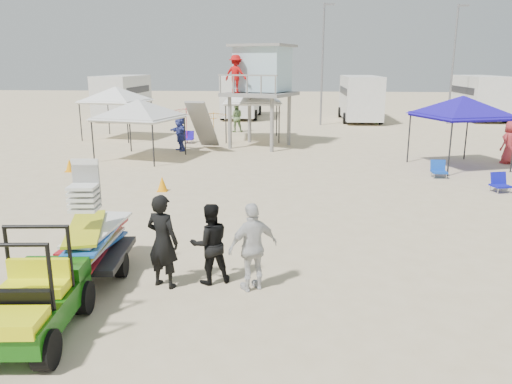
# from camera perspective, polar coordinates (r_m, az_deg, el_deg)

# --- Properties ---
(ground) EXTENTS (140.00, 140.00, 0.00)m
(ground) POSITION_cam_1_polar(r_m,az_deg,el_deg) (9.05, -4.85, -12.74)
(ground) COLOR beige
(ground) RESTS_ON ground
(utility_cart) EXTENTS (1.30, 2.31, 1.68)m
(utility_cart) POSITION_cam_1_polar(r_m,az_deg,el_deg) (8.40, -24.53, -10.38)
(utility_cart) COLOR #12510C
(utility_cart) RESTS_ON ground
(surf_trailer) EXTENTS (1.45, 2.42, 2.08)m
(surf_trailer) POSITION_cam_1_polar(r_m,az_deg,el_deg) (10.31, -18.35, -4.84)
(surf_trailer) COLOR black
(surf_trailer) RESTS_ON ground
(man_left) EXTENTS (0.77, 0.64, 1.81)m
(man_left) POSITION_cam_1_polar(r_m,az_deg,el_deg) (9.53, -10.62, -5.55)
(man_left) COLOR black
(man_left) RESTS_ON ground
(man_mid) EXTENTS (0.94, 0.85, 1.58)m
(man_mid) POSITION_cam_1_polar(r_m,az_deg,el_deg) (9.62, -5.29, -5.89)
(man_mid) COLOR black
(man_mid) RESTS_ON ground
(man_right) EXTENTS (1.05, 0.87, 1.68)m
(man_right) POSITION_cam_1_polar(r_m,az_deg,el_deg) (9.26, -0.34, -6.31)
(man_right) COLOR silver
(man_right) RESTS_ON ground
(lifeguard_tower) EXTENTS (3.96, 3.96, 4.94)m
(lifeguard_tower) POSITION_cam_1_polar(r_m,az_deg,el_deg) (25.45, 0.29, 13.45)
(lifeguard_tower) COLOR gray
(lifeguard_tower) RESTS_ON ground
(canopy_blue) EXTENTS (3.82, 3.82, 3.30)m
(canopy_blue) POSITION_cam_1_polar(r_m,az_deg,el_deg) (21.82, 22.58, 9.76)
(canopy_blue) COLOR black
(canopy_blue) RESTS_ON ground
(canopy_white_a) EXTENTS (3.71, 3.71, 3.03)m
(canopy_white_a) POSITION_cam_1_polar(r_m,az_deg,el_deg) (22.71, -13.26, 9.92)
(canopy_white_a) COLOR black
(canopy_white_a) RESTS_ON ground
(canopy_white_b) EXTENTS (3.49, 3.49, 3.30)m
(canopy_white_b) POSITION_cam_1_polar(r_m,az_deg,el_deg) (29.35, -15.78, 11.25)
(canopy_white_b) COLOR black
(canopy_white_b) RESTS_ON ground
(canopy_white_c) EXTENTS (3.24, 3.24, 3.27)m
(canopy_white_c) POSITION_cam_1_polar(r_m,az_deg,el_deg) (27.94, -0.41, 11.58)
(canopy_white_c) COLOR black
(canopy_white_c) RESTS_ON ground
(umbrella_a) EXTENTS (2.68, 2.71, 1.92)m
(umbrella_a) POSITION_cam_1_polar(r_m,az_deg,el_deg) (27.05, -7.92, 7.60)
(umbrella_a) COLOR red
(umbrella_a) RESTS_ON ground
(umbrella_b) EXTENTS (2.73, 2.74, 1.79)m
(umbrella_b) POSITION_cam_1_polar(r_m,az_deg,el_deg) (25.80, -4.81, 7.21)
(umbrella_b) COLOR orange
(umbrella_b) RESTS_ON ground
(cone_near) EXTENTS (0.34, 0.34, 0.50)m
(cone_near) POSITION_cam_1_polar(r_m,az_deg,el_deg) (20.95, -20.53, 2.87)
(cone_near) COLOR orange
(cone_near) RESTS_ON ground
(cone_far) EXTENTS (0.34, 0.34, 0.50)m
(cone_far) POSITION_cam_1_polar(r_m,az_deg,el_deg) (16.88, -10.67, 0.93)
(cone_far) COLOR #FF9808
(cone_far) RESTS_ON ground
(beach_chair_a) EXTENTS (0.56, 0.60, 0.64)m
(beach_chair_a) POSITION_cam_1_polar(r_m,az_deg,el_deg) (27.09, -7.73, 6.23)
(beach_chair_a) COLOR #1F0FA8
(beach_chair_a) RESTS_ON ground
(beach_chair_b) EXTENTS (0.65, 0.71, 0.64)m
(beach_chair_b) POSITION_cam_1_polar(r_m,az_deg,el_deg) (18.40, 26.06, 1.00)
(beach_chair_b) COLOR #0F12AA
(beach_chair_b) RESTS_ON ground
(beach_chair_c) EXTENTS (0.54, 0.58, 0.64)m
(beach_chair_c) POSITION_cam_1_polar(r_m,az_deg,el_deg) (19.85, 20.13, 2.49)
(beach_chair_c) COLOR #1041AE
(beach_chair_c) RESTS_ON ground
(rv_far_left) EXTENTS (2.64, 6.80, 3.25)m
(rv_far_left) POSITION_cam_1_polar(r_m,az_deg,el_deg) (40.29, -14.97, 10.67)
(rv_far_left) COLOR silver
(rv_far_left) RESTS_ON ground
(rv_mid_left) EXTENTS (2.65, 6.50, 3.25)m
(rv_mid_left) POSITION_cam_1_polar(r_m,az_deg,el_deg) (39.73, -1.67, 11.10)
(rv_mid_left) COLOR silver
(rv_mid_left) RESTS_ON ground
(rv_mid_right) EXTENTS (2.64, 7.00, 3.25)m
(rv_mid_right) POSITION_cam_1_polar(r_m,az_deg,el_deg) (38.27, 11.83, 10.67)
(rv_mid_right) COLOR silver
(rv_mid_right) RESTS_ON ground
(rv_far_right) EXTENTS (2.64, 6.60, 3.25)m
(rv_far_right) POSITION_cam_1_polar(r_m,az_deg,el_deg) (41.76, 24.12, 10.03)
(rv_far_right) COLOR silver
(rv_far_right) RESTS_ON ground
(light_pole_left) EXTENTS (0.14, 0.14, 8.00)m
(light_pole_left) POSITION_cam_1_polar(r_m,az_deg,el_deg) (34.96, 7.59, 14.13)
(light_pole_left) COLOR slate
(light_pole_left) RESTS_ON ground
(light_pole_right) EXTENTS (0.14, 0.14, 8.00)m
(light_pole_right) POSITION_cam_1_polar(r_m,az_deg,el_deg) (37.93, 21.56, 13.29)
(light_pole_right) COLOR slate
(light_pole_right) RESTS_ON ground
(distant_beachgoers) EXTENTS (15.83, 15.18, 1.84)m
(distant_beachgoers) POSITION_cam_1_polar(r_m,az_deg,el_deg) (27.06, 4.22, 7.56)
(distant_beachgoers) COLOR #AAD34F
(distant_beachgoers) RESTS_ON ground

